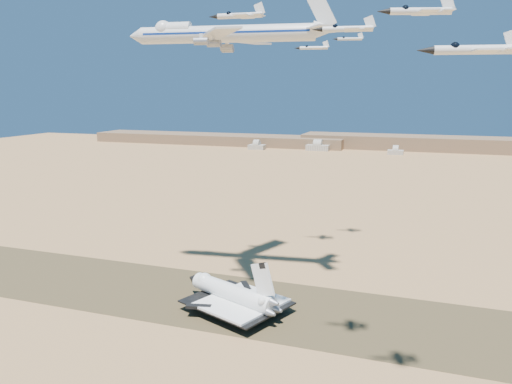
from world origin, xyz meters
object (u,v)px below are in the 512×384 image
(shuttle, at_px, (232,295))
(chase_jet_c, at_px, (419,11))
(chase_jet_b, at_px, (346,29))
(chase_jet_d, at_px, (473,49))
(chase_jet_a, at_px, (239,15))
(chase_jet_e, at_px, (313,48))
(crew_c, at_px, (240,322))
(crew_b, at_px, (243,316))
(crew_a, at_px, (252,318))
(chase_jet_f, at_px, (349,39))
(carrier_747, at_px, (220,34))

(shuttle, bearing_deg, chase_jet_c, -18.23)
(shuttle, relative_size, chase_jet_b, 3.03)
(shuttle, relative_size, chase_jet_d, 2.70)
(chase_jet_a, distance_m, chase_jet_e, 93.38)
(shuttle, distance_m, chase_jet_d, 123.14)
(crew_c, distance_m, chase_jet_b, 101.05)
(crew_b, bearing_deg, chase_jet_d, -176.35)
(shuttle, relative_size, crew_c, 25.68)
(chase_jet_a, height_order, chase_jet_d, chase_jet_a)
(crew_a, relative_size, chase_jet_f, 0.14)
(shuttle, height_order, crew_a, shuttle)
(crew_c, bearing_deg, shuttle, -1.68)
(chase_jet_a, bearing_deg, chase_jet_d, -35.75)
(chase_jet_c, height_order, chase_jet_f, chase_jet_f)
(shuttle, xyz_separation_m, chase_jet_e, (13.30, 64.03, 90.31))
(crew_c, xyz_separation_m, chase_jet_b, (36.39, -23.51, 91.29))
(crew_a, relative_size, chase_jet_b, 0.13)
(crew_a, relative_size, crew_b, 1.06)
(shuttle, xyz_separation_m, crew_a, (9.55, -5.71, -4.82))
(crew_b, height_order, chase_jet_a, chase_jet_a)
(carrier_747, relative_size, chase_jet_e, 5.19)
(crew_c, bearing_deg, chase_jet_f, -47.99)
(crew_a, bearing_deg, crew_c, 141.43)
(crew_b, distance_m, crew_c, 4.81)
(chase_jet_d, xyz_separation_m, chase_jet_e, (-55.93, 128.62, 11.58))
(chase_jet_b, bearing_deg, chase_jet_a, 162.01)
(crew_a, xyz_separation_m, chase_jet_d, (59.68, -58.88, 83.55))
(shuttle, distance_m, crew_b, 9.46)
(carrier_747, bearing_deg, chase_jet_e, 52.37)
(crew_c, bearing_deg, carrier_747, -4.19)
(crew_c, bearing_deg, chase_jet_b, -158.90)
(chase_jet_a, relative_size, chase_jet_d, 0.93)
(chase_jet_d, xyz_separation_m, chase_jet_f, (-43.12, 145.77, 16.52))
(crew_a, height_order, chase_jet_f, chase_jet_f)
(crew_b, xyz_separation_m, crew_c, (0.60, -4.77, -0.04))
(chase_jet_b, bearing_deg, crew_a, 130.71)
(crew_b, relative_size, chase_jet_e, 0.12)
(crew_b, height_order, chase_jet_d, chase_jet_d)
(shuttle, xyz_separation_m, crew_b, (6.22, -5.21, -4.88))
(crew_b, bearing_deg, chase_jet_a, 155.98)
(carrier_747, bearing_deg, crew_b, -61.82)
(crew_b, distance_m, chase_jet_c, 115.83)
(chase_jet_b, height_order, chase_jet_e, chase_jet_e)
(shuttle, bearing_deg, chase_jet_b, -15.74)
(crew_a, height_order, chase_jet_a, chase_jet_a)
(chase_jet_b, distance_m, chase_jet_f, 116.27)
(shuttle, bearing_deg, carrier_747, 142.61)
(chase_jet_a, bearing_deg, chase_jet_e, 87.82)
(crew_c, xyz_separation_m, chase_jet_c, (53.06, -40.74, 92.05))
(carrier_747, relative_size, chase_jet_c, 5.41)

